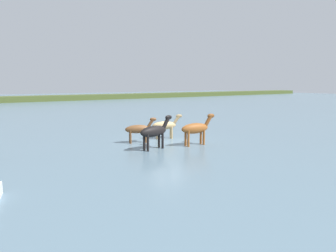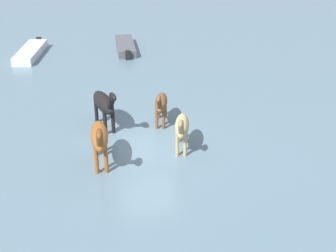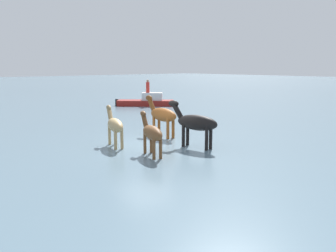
# 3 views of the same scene
# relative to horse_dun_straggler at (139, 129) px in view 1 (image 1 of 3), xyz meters

# --- Properties ---
(ground_plane) EXTENTS (214.88, 214.88, 0.00)m
(ground_plane) POSITION_rel_horse_dun_straggler_xyz_m (1.74, -0.93, -0.95)
(ground_plane) COLOR slate
(distant_shoreline) EXTENTS (193.39, 6.00, 2.40)m
(distant_shoreline) POSITION_rel_horse_dun_straggler_xyz_m (1.74, 55.22, -0.95)
(distant_shoreline) COLOR #414E23
(distant_shoreline) RESTS_ON ground_plane
(horse_dun_straggler) EXTENTS (2.22, 1.02, 1.73)m
(horse_dun_straggler) POSITION_rel_horse_dun_straggler_xyz_m (0.00, 0.00, 0.00)
(horse_dun_straggler) COLOR brown
(horse_dun_straggler) RESTS_ON ground_plane
(horse_gray_outer) EXTENTS (2.30, 1.06, 1.80)m
(horse_gray_outer) POSITION_rel_horse_dun_straggler_xyz_m (2.38, 0.25, 0.04)
(horse_gray_outer) COLOR tan
(horse_gray_outer) RESTS_ON ground_plane
(horse_chestnut_trailing) EXTENTS (2.65, 0.76, 2.06)m
(horse_chestnut_trailing) POSITION_rel_horse_dun_straggler_xyz_m (2.74, -2.87, 0.18)
(horse_chestnut_trailing) COLOR brown
(horse_chestnut_trailing) RESTS_ON ground_plane
(horse_rear_stallion) EXTENTS (2.67, 0.98, 2.06)m
(horse_rear_stallion) POSITION_rel_horse_dun_straggler_xyz_m (-0.17, -2.35, 0.18)
(horse_rear_stallion) COLOR black
(horse_rear_stallion) RESTS_ON ground_plane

